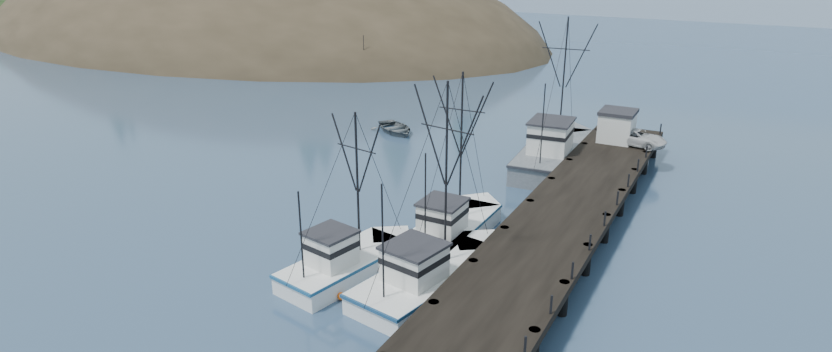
{
  "coord_description": "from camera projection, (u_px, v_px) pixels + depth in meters",
  "views": [
    {
      "loc": [
        23.7,
        -24.21,
        18.93
      ],
      "look_at": [
        2.81,
        15.42,
        2.5
      ],
      "focal_mm": 28.0,
      "sensor_mm": 36.0,
      "label": 1
    }
  ],
  "objects": [
    {
      "name": "headland",
      "position": [
        230.0,
        57.0,
        136.66
      ],
      "size": [
        134.8,
        78.0,
        51.0
      ],
      "color": "#382D1E",
      "rests_on": "ground"
    },
    {
      "name": "trawler_far",
      "position": [
        453.0,
        227.0,
        43.23
      ],
      "size": [
        3.76,
        11.15,
        11.46
      ],
      "color": "white",
      "rests_on": "ground"
    },
    {
      "name": "moored_sailboats",
      "position": [
        329.0,
        64.0,
        102.52
      ],
      "size": [
        17.97,
        16.85,
        6.35
      ],
      "color": "white",
      "rests_on": "ground"
    },
    {
      "name": "pickup_truck",
      "position": [
        637.0,
        137.0,
        56.27
      ],
      "size": [
        5.36,
        3.11,
        1.4
      ],
      "primitive_type": "imported",
      "rotation": [
        0.0,
        0.0,
        1.41
      ],
      "color": "silver",
      "rests_on": "pier"
    },
    {
      "name": "distant_ridge",
      "position": [
        708.0,
        14.0,
        173.81
      ],
      "size": [
        360.0,
        40.0,
        26.0
      ],
      "primitive_type": "cube",
      "color": "#9EB2C6",
      "rests_on": "ground"
    },
    {
      "name": "ground",
      "position": [
        247.0,
        291.0,
        36.99
      ],
      "size": [
        400.0,
        400.0,
        0.0
      ],
      "primitive_type": "plane",
      "color": "navy",
      "rests_on": "ground"
    },
    {
      "name": "trawler_near",
      "position": [
        433.0,
        273.0,
        37.28
      ],
      "size": [
        5.87,
        12.25,
        12.2
      ],
      "color": "white",
      "rests_on": "ground"
    },
    {
      "name": "pier_shed",
      "position": [
        617.0,
        125.0,
        57.26
      ],
      "size": [
        3.0,
        3.2,
        2.8
      ],
      "color": "silver",
      "rests_on": "pier"
    },
    {
      "name": "motorboat",
      "position": [
        395.0,
        132.0,
        67.43
      ],
      "size": [
        7.07,
        6.75,
        1.19
      ],
      "primitive_type": "imported",
      "rotation": [
        0.0,
        0.0,
        0.92
      ],
      "color": "#535A5D",
      "rests_on": "ground"
    },
    {
      "name": "work_vessel",
      "position": [
        554.0,
        151.0,
        57.42
      ],
      "size": [
        5.55,
        15.69,
        13.09
      ],
      "color": "slate",
      "rests_on": "ground"
    },
    {
      "name": "distant_ridge_far",
      "position": [
        544.0,
        1.0,
        208.16
      ],
      "size": [
        180.0,
        25.0,
        18.0
      ],
      "primitive_type": "cube",
      "color": "silver",
      "rests_on": "ground"
    },
    {
      "name": "pier",
      "position": [
        567.0,
        211.0,
        43.57
      ],
      "size": [
        6.0,
        44.0,
        2.0
      ],
      "color": "black",
      "rests_on": "ground"
    },
    {
      "name": "trawler_mid",
      "position": [
        349.0,
        261.0,
        38.68
      ],
      "size": [
        5.03,
        10.15,
        10.16
      ],
      "color": "white",
      "rests_on": "ground"
    }
  ]
}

